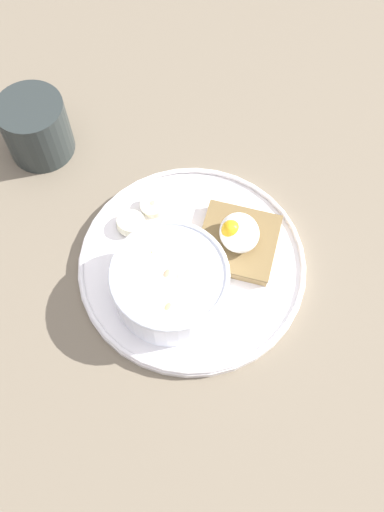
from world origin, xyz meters
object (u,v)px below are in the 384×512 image
poached_egg (238,232)px  banana_slice_back (153,205)px  toast_slice (238,242)px  banana_slice_left (131,223)px  banana_slice_front (175,226)px  coffee_mug (36,127)px  oatmeal_bowl (170,283)px

poached_egg → banana_slice_back: poached_egg is taller
toast_slice → banana_slice_left: size_ratio=2.43×
poached_egg → banana_slice_front: 8.35cm
banana_slice_front → banana_slice_left: bearing=-103.7°
toast_slice → banana_slice_left: (-4.74, -12.64, -0.16)cm
coffee_mug → banana_slice_left: bearing=35.8°
poached_egg → banana_slice_left: size_ratio=1.04×
toast_slice → banana_slice_left: 13.50cm
banana_slice_back → toast_slice: bearing=54.5°
banana_slice_left → coffee_mug: size_ratio=0.58×
banana_slice_front → coffee_mug: size_ratio=0.51×
banana_slice_left → banana_slice_back: (-2.08, 3.07, 0.07)cm
oatmeal_bowl → toast_slice: bearing=119.2°
oatmeal_bowl → toast_slice: (-5.02, 8.99, -2.12)cm
poached_egg → banana_slice_front: poached_egg is taller
oatmeal_bowl → banana_slice_back: size_ratio=3.00×
oatmeal_bowl → banana_slice_back: bearing=-177.2°
poached_egg → banana_slice_back: 11.91cm
banana_slice_front → banana_slice_left: same height
poached_egg → coffee_mug: coffee_mug is taller
poached_egg → banana_slice_left: 13.62cm
banana_slice_left → banana_slice_back: size_ratio=1.12×
poached_egg → banana_slice_left: poached_egg is taller
oatmeal_bowl → banana_slice_back: oatmeal_bowl is taller
coffee_mug → toast_slice: bearing=50.1°
toast_slice → oatmeal_bowl: bearing=-60.8°
banana_slice_front → toast_slice: bearing=64.8°
poached_egg → banana_slice_back: size_ratio=1.16×
oatmeal_bowl → banana_slice_front: (-8.46, 1.70, -2.27)cm
coffee_mug → banana_slice_back: bearing=47.3°
banana_slice_back → poached_egg: bearing=54.2°
oatmeal_bowl → toast_slice: oatmeal_bowl is taller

